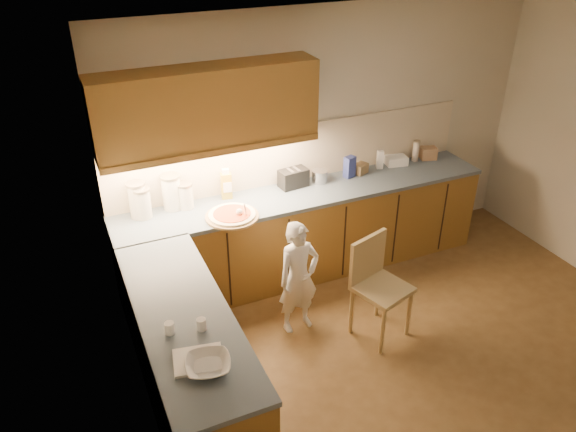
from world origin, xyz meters
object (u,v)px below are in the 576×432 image
(child, at_px, (299,278))
(oil_jug, at_px, (226,185))
(pizza_on_board, at_px, (232,215))
(toaster, at_px, (293,178))
(wooden_chair, at_px, (376,280))

(child, bearing_deg, oil_jug, 102.31)
(pizza_on_board, bearing_deg, child, -56.97)
(toaster, bearing_deg, wooden_chair, -86.53)
(child, distance_m, wooden_chair, 0.67)
(wooden_chair, relative_size, oil_jug, 3.10)
(child, distance_m, oil_jug, 1.14)
(child, relative_size, toaster, 3.60)
(child, distance_m, toaster, 1.11)
(child, relative_size, oil_jug, 3.56)
(child, height_order, oil_jug, oil_jug)
(toaster, bearing_deg, pizza_on_board, -161.95)
(child, bearing_deg, toaster, 63.01)
(pizza_on_board, relative_size, toaster, 1.62)
(oil_jug, bearing_deg, pizza_on_board, -101.44)
(child, height_order, toaster, toaster)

